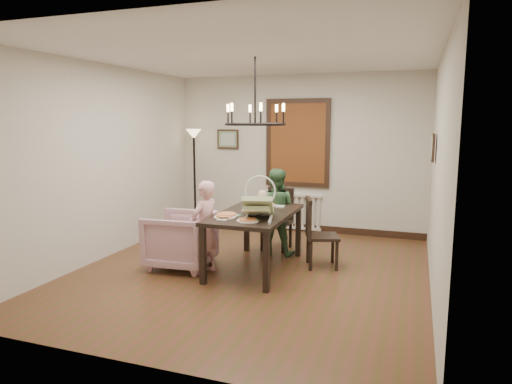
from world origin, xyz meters
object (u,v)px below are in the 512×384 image
Objects in this scene: dining_table at (255,219)px; chair_far at (277,219)px; chair_right at (322,232)px; elderly_woman at (205,235)px; seated_man at (275,219)px; drinking_glass at (259,209)px; floor_lamp at (195,180)px; armchair at (180,240)px; baby_bouncer at (259,204)px.

chair_far is at bearing 90.05° from dining_table.
chair_far is at bearing 34.72° from chair_right.
chair_far is at bearing 172.25° from elderly_woman.
chair_right is 0.88m from seated_man.
dining_table is at bearing 137.06° from drinking_glass.
floor_lamp is at bearing 133.93° from drinking_glass.
drinking_glass is at bearing -81.91° from chair_far.
dining_table is 1.63× the size of elderly_woman.
dining_table is 0.93× the size of floor_lamp.
floor_lamp is (-1.96, 1.22, 0.36)m from seated_man.
chair_far is (-0.01, 1.01, -0.22)m from dining_table.
dining_table is 0.95m from chair_right.
armchair is 1.32m from baby_bouncer.
drinking_glass is at bearing 89.42° from seated_man.
elderly_woman reaches higher than chair_far.
dining_table is 1.55× the size of seated_man.
elderly_woman is at bearing 69.30° from armchair.
seated_man is (0.61, 1.16, 0.03)m from elderly_woman.
seated_man reaches higher than armchair.
elderly_woman is (-0.56, -0.39, -0.18)m from dining_table.
elderly_woman is at bearing -145.59° from dining_table.
floor_lamp is at bearing -162.55° from armchair.
baby_bouncer is at bearing -78.48° from chair_far.
chair_right is 0.54× the size of floor_lamp.
floor_lamp is (-1.91, 0.98, 0.42)m from chair_far.
baby_bouncer is at bearing 104.98° from elderly_woman.
baby_bouncer reaches higher than drinking_glass.
elderly_woman is 1.78× the size of baby_bouncer.
chair_far is 1.67× the size of baby_bouncer.
chair_far is 1.51m from elderly_woman.
chair_far is at bearing 83.46° from baby_bouncer.
chair_right is at bearing -30.23° from floor_lamp.
baby_bouncer is (-0.66, -0.76, 0.48)m from chair_right.
drinking_glass reaches higher than dining_table.
elderly_woman reaches higher than dining_table.
floor_lamp is (-2.09, 2.37, -0.07)m from baby_bouncer.
chair_right reaches higher than dining_table.
elderly_woman is at bearing 59.99° from seated_man.
dining_table is at bearing 84.23° from seated_man.
baby_bouncer is at bearing 79.96° from armchair.
seated_man is at bearing -31.94° from floor_lamp.
elderly_woman is 8.09× the size of drinking_glass.
dining_table is at bearing 101.45° from baby_bouncer.
seated_man is (1.04, 1.04, 0.16)m from armchair.
dining_table is 1.72× the size of chair_right.
chair_right is at bearing 24.63° from dining_table.
armchair is 6.67× the size of drinking_glass.
baby_bouncer is at bearing -64.73° from dining_table.
seated_man is 8.51× the size of drinking_glass.
chair_right reaches higher than chair_far.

